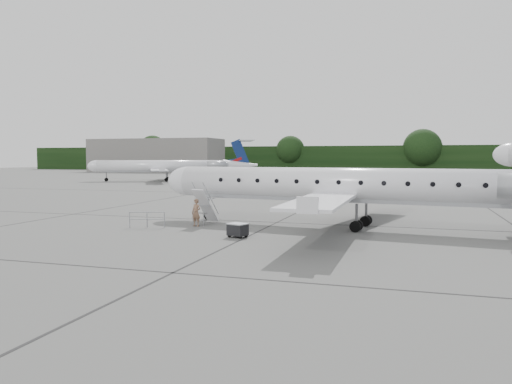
% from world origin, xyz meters
% --- Properties ---
extents(ground, '(320.00, 320.00, 0.00)m').
position_xyz_m(ground, '(0.00, 0.00, 0.00)').
color(ground, '#60605D').
rests_on(ground, ground).
extents(treeline, '(260.00, 4.00, 8.00)m').
position_xyz_m(treeline, '(0.00, 130.00, 4.00)').
color(treeline, black).
rests_on(treeline, ground).
extents(terminal_building, '(40.00, 14.00, 10.00)m').
position_xyz_m(terminal_building, '(-70.00, 110.00, 5.00)').
color(terminal_building, slate).
rests_on(terminal_building, ground).
extents(main_regional_jet, '(31.89, 24.69, 7.57)m').
position_xyz_m(main_regional_jet, '(1.02, 4.54, 3.78)').
color(main_regional_jet, white).
rests_on(main_regional_jet, ground).
extents(airstair, '(1.10, 2.18, 2.37)m').
position_xyz_m(airstair, '(-8.09, 3.49, 1.19)').
color(airstair, white).
rests_on(airstair, ground).
extents(passenger, '(0.74, 0.57, 1.79)m').
position_xyz_m(passenger, '(-8.24, 2.31, 0.90)').
color(passenger, brown).
rests_on(passenger, ground).
extents(safety_railing, '(2.12, 0.73, 1.00)m').
position_xyz_m(safety_railing, '(-10.94, 0.77, 0.50)').
color(safety_railing, '#92959A').
rests_on(safety_railing, ground).
extents(baggage_cart, '(1.18, 1.06, 0.85)m').
position_xyz_m(baggage_cart, '(-4.20, -1.08, 0.42)').
color(baggage_cart, black).
rests_on(baggage_cart, ground).
extents(bg_regional_left, '(35.73, 31.38, 7.79)m').
position_xyz_m(bg_regional_left, '(-39.60, 56.28, 3.90)').
color(bg_regional_left, white).
rests_on(bg_regional_left, ground).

